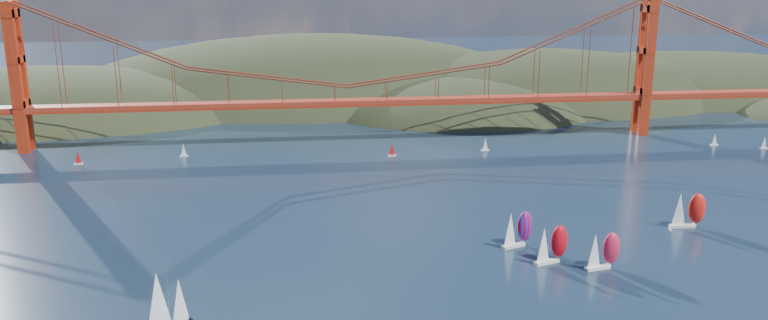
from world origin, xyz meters
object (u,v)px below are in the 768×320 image
Objects in this scene: racer_1 at (603,250)px; sloop_navy at (165,302)px; racer_0 at (551,244)px; racer_rwb at (517,228)px; racer_2 at (688,209)px.

sloop_navy is at bearing -179.50° from racer_1.
racer_0 is 1.01× the size of racer_rwb.
racer_rwb is at bearing -8.78° from sloop_navy.
racer_2 is at bearing -11.86° from racer_rwb.
racer_rwb reaches higher than racer_1.
racer_rwb is at bearing 122.90° from racer_1.
sloop_navy is 86.85m from racer_0.
sloop_navy is 1.37× the size of racer_rwb.
racer_1 is 0.92× the size of racer_2.
racer_2 is (43.97, 18.94, 0.23)m from racer_0.
sloop_navy reaches higher than racer_2.
racer_0 is at bearing 144.32° from racer_1.
racer_1 is at bearing -141.68° from racer_2.
sloop_navy reaches higher than racer_rwb.
racer_1 is at bearing -21.20° from sloop_navy.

